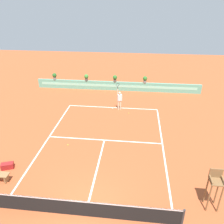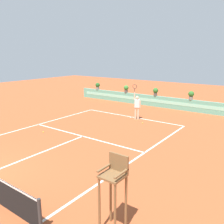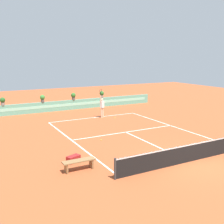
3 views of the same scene
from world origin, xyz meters
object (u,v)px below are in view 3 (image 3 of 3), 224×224
Objects in this scene: tennis_ball_near_baseline at (101,140)px; tennis_ball_mid_court at (115,118)px; potted_plant_centre at (73,96)px; potted_plant_left at (42,98)px; potted_plant_far_left at (3,101)px; tennis_player at (102,106)px; potted_plant_right at (102,94)px; bench_courtside at (79,163)px; gear_bag at (73,159)px.

tennis_ball_near_baseline is 1.00× the size of tennis_ball_mid_court.
potted_plant_left is at bearing 180.00° from potted_plant_centre.
tennis_ball_near_baseline is 0.09× the size of potted_plant_far_left.
tennis_ball_near_baseline is at bearing -67.09° from potted_plant_far_left.
tennis_ball_mid_court is 0.09× the size of potted_plant_far_left.
tennis_player is 3.57× the size of potted_plant_far_left.
potted_plant_left is 1.00× the size of potted_plant_right.
tennis_player is 4.94m from potted_plant_centre.
bench_courtside is at bearing -97.81° from potted_plant_left.
potted_plant_right is (10.03, 0.00, 0.00)m from potted_plant_far_left.
tennis_player is 3.57× the size of potted_plant_left.
potted_plant_centre reaches higher than bench_courtside.
bench_courtside is 16.96m from potted_plant_right.
potted_plant_far_left reaches higher than bench_courtside.
bench_courtside is 14.86m from potted_plant_left.
potted_plant_right is (2.34, 4.85, 0.36)m from tennis_player.
gear_bag is 13.79m from potted_plant_far_left.
tennis_player reaches higher than potted_plant_centre.
tennis_ball_mid_court is (0.90, -0.72, -1.02)m from tennis_player.
gear_bag is 10.29× the size of tennis_ball_near_baseline.
potted_plant_right is at bearing 0.00° from potted_plant_centre.
potted_plant_far_left is at bearing 147.04° from tennis_ball_mid_court.
potted_plant_centre is (3.17, 0.00, 0.00)m from potted_plant_left.
tennis_ball_mid_court is (6.98, 9.12, -0.34)m from bench_courtside.
tennis_ball_near_baseline is 12.27m from potted_plant_right.
potted_plant_left reaches higher than tennis_ball_near_baseline.
potted_plant_left reaches higher than tennis_ball_mid_court.
potted_plant_far_left is at bearing 180.00° from potted_plant_right.
potted_plant_left is at bearing 129.99° from tennis_player.
potted_plant_far_left is (-1.61, 14.69, 1.04)m from bench_courtside.
potted_plant_far_left reaches higher than tennis_ball_near_baseline.
gear_bag is at bearing -82.83° from potted_plant_far_left.
potted_plant_left reaches higher than bench_courtside.
tennis_player is at bearing -32.23° from potted_plant_far_left.
tennis_ball_near_baseline is 0.09× the size of potted_plant_centre.
potted_plant_left is (-0.99, 10.92, 1.38)m from tennis_ball_near_baseline.
potted_plant_centre is at bearing 100.49° from tennis_player.
gear_bag is 16.02m from potted_plant_right.
potted_plant_far_left is 10.03m from potted_plant_right.
potted_plant_far_left and potted_plant_centre have the same top height.
tennis_player reaches higher than tennis_ball_near_baseline.
potted_plant_centre is at bearing 0.00° from potted_plant_far_left.
tennis_ball_mid_court is at bearing -32.96° from potted_plant_far_left.
bench_courtside is at bearing -119.83° from potted_plant_right.
potted_plant_right is at bearing 0.00° from potted_plant_far_left.
tennis_player is 6.88m from tennis_ball_near_baseline.
potted_plant_left is 1.00× the size of potted_plant_centre.
potted_plant_right reaches higher than tennis_ball_mid_court.
potted_plant_far_left is 1.00× the size of potted_plant_right.
potted_plant_left is 6.41m from potted_plant_right.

